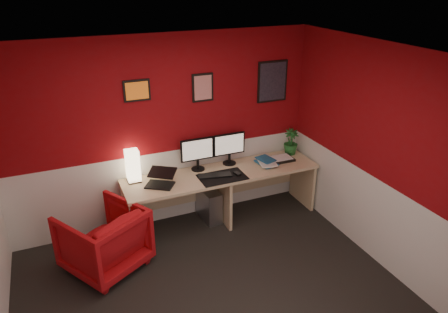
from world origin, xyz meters
TOP-DOWN VIEW (x-y plane):
  - ground at (0.00, 0.00)m, footprint 4.00×3.50m
  - ceiling at (0.00, 0.00)m, footprint 4.00×3.50m
  - wall_back at (0.00, 1.75)m, footprint 4.00×0.01m
  - wall_right at (2.00, 0.00)m, footprint 0.01×3.50m
  - wainscot_back at (0.00, 1.75)m, footprint 4.00×0.01m
  - wainscot_right at (2.00, 0.00)m, footprint 0.01×3.50m
  - desk at (0.66, 1.41)m, footprint 2.60×0.65m
  - shoji_lamp at (-0.46, 1.61)m, footprint 0.16×0.16m
  - laptop at (-0.19, 1.36)m, footprint 0.40×0.37m
  - monitor_left at (0.40, 1.61)m, footprint 0.45×0.06m
  - monitor_right at (0.86, 1.62)m, footprint 0.45×0.06m
  - desk_mat at (0.61, 1.27)m, footprint 0.60×0.38m
  - keyboard at (0.53, 1.33)m, footprint 0.44×0.23m
  - mouse at (0.81, 1.25)m, footprint 0.08×0.11m
  - book_bottom at (1.20, 1.39)m, footprint 0.25×0.32m
  - book_middle at (1.20, 1.39)m, footprint 0.28×0.34m
  - book_top at (1.22, 1.41)m, footprint 0.23×0.28m
  - zen_tray at (1.56, 1.44)m, footprint 0.35×0.25m
  - potted_plant at (1.80, 1.58)m, footprint 0.24×0.24m
  - pc_tower at (0.50, 1.51)m, footprint 0.24×0.47m
  - armchair at (-0.96, 1.01)m, footprint 1.10×1.11m
  - art_left at (-0.30, 1.74)m, footprint 0.32×0.02m
  - art_center at (0.53, 1.74)m, footprint 0.28×0.02m
  - art_right at (1.54, 1.74)m, footprint 0.44×0.02m

SIDE VIEW (x-z plane):
  - ground at x=0.00m, z-range -0.01..0.01m
  - pc_tower at x=0.50m, z-range 0.00..0.45m
  - desk at x=0.66m, z-range 0.00..0.73m
  - armchair at x=-0.96m, z-range 0.00..0.75m
  - wainscot_back at x=0.00m, z-range 0.00..1.00m
  - wainscot_right at x=2.00m, z-range 0.00..1.00m
  - desk_mat at x=0.61m, z-range 0.73..0.74m
  - book_bottom at x=1.20m, z-range 0.73..0.76m
  - keyboard at x=0.53m, z-range 0.74..0.75m
  - zen_tray at x=1.56m, z-range 0.73..0.76m
  - mouse at x=0.81m, z-range 0.74..0.77m
  - book_middle at x=1.20m, z-range 0.76..0.78m
  - book_top at x=1.22m, z-range 0.78..0.80m
  - laptop at x=-0.19m, z-range 0.73..0.95m
  - potted_plant at x=1.80m, z-range 0.73..1.10m
  - shoji_lamp at x=-0.46m, z-range 0.73..1.13m
  - monitor_left at x=0.40m, z-range 0.73..1.31m
  - monitor_right at x=0.86m, z-range 0.73..1.31m
  - wall_back at x=0.00m, z-range 0.00..2.50m
  - wall_right at x=2.00m, z-range 0.00..2.50m
  - art_right at x=1.54m, z-range 1.50..2.06m
  - art_center at x=0.53m, z-range 1.62..1.98m
  - art_left at x=-0.30m, z-range 1.72..1.98m
  - ceiling at x=0.00m, z-range 2.50..2.50m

